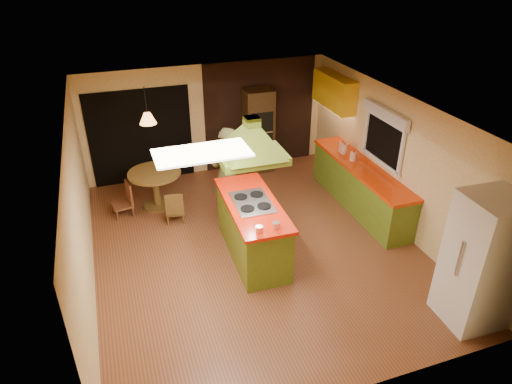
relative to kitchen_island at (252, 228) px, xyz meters
name	(u,v)px	position (x,y,z in m)	size (l,w,h in m)	color
ground	(254,245)	(0.11, 0.20, -0.52)	(6.50, 6.50, 0.00)	brown
room_walls	(254,184)	(0.11, 0.20, 0.73)	(5.50, 6.50, 6.50)	#FFECB6
ceiling_plane	(254,112)	(0.11, 0.20, 1.98)	(6.50, 6.50, 0.00)	silver
brick_panel	(260,114)	(1.36, 3.43, 0.73)	(2.64, 0.03, 2.50)	#381E14
nook_opening	(141,137)	(-1.39, 3.43, 0.53)	(2.20, 0.03, 2.10)	black
right_counter	(360,186)	(2.56, 0.80, -0.05)	(0.62, 3.05, 0.92)	olive
upper_cabinets	(334,91)	(2.68, 2.40, 1.43)	(0.34, 1.40, 0.70)	yellow
window_right	(385,127)	(2.80, 0.60, 1.25)	(0.12, 1.35, 1.06)	black
fluor_panel	(202,153)	(-0.99, -1.00, 1.97)	(1.20, 0.60, 0.03)	white
kitchen_island	(252,228)	(0.00, 0.00, 0.00)	(0.90, 2.08, 1.04)	olive
range_hood	(252,133)	(0.00, 0.00, 1.73)	(1.06, 0.78, 0.80)	#5F741D
man	(227,173)	(-0.05, 1.38, 0.40)	(0.67, 0.44, 1.84)	#4D4D29
refrigerator	(483,261)	(2.47, -2.47, 0.48)	(0.82, 0.77, 1.99)	white
wall_oven	(258,130)	(1.21, 3.15, 0.45)	(0.65, 0.62, 1.93)	#412D14
dining_table	(155,182)	(-1.32, 2.15, 0.03)	(1.05, 1.05, 0.78)	brown
chair_left	(121,200)	(-2.02, 2.05, -0.18)	(0.37, 0.37, 0.68)	brown
chair_near	(175,206)	(-1.07, 1.50, -0.19)	(0.36, 0.36, 0.65)	brown
pendant_lamp	(148,118)	(-1.32, 2.15, 1.38)	(0.32, 0.32, 0.21)	#FF9E3F
canister_large	(342,147)	(2.51, 1.55, 0.51)	(0.14, 0.14, 0.21)	beige
canister_medium	(344,149)	(2.51, 1.46, 0.51)	(0.15, 0.15, 0.21)	beige
canister_small	(353,156)	(2.51, 1.09, 0.49)	(0.13, 0.13, 0.18)	#F9E4C8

